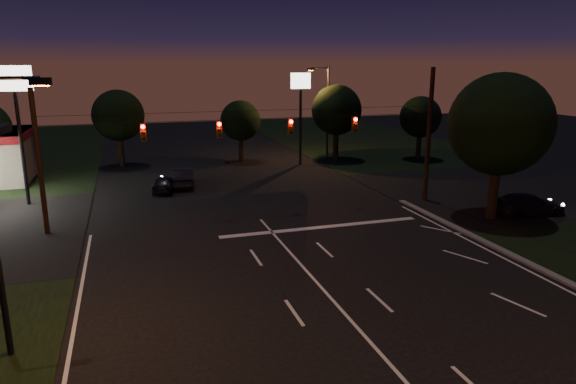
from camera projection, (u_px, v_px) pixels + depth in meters
name	position (u px, v px, depth m)	size (l,w,h in m)	color
ground	(360.00, 331.00, 18.19)	(140.00, 140.00, 0.00)	black
cross_street_right	(510.00, 189.00, 38.84)	(20.00, 16.00, 0.02)	black
stop_bar	(322.00, 227.00, 29.71)	(12.00, 0.50, 0.01)	silver
utility_pole_right	(424.00, 200.00, 35.57)	(0.30, 0.30, 9.00)	black
utility_pole_left	(48.00, 234.00, 28.56)	(0.28, 0.28, 8.00)	black
signal_span	(255.00, 127.00, 30.70)	(24.00, 0.40, 1.56)	black
pole_sign_left_near	(16.00, 100.00, 32.76)	(2.20, 0.30, 9.10)	black
pole_sign_right	(301.00, 97.00, 46.76)	(1.80, 0.30, 8.40)	black
street_light_right_far	(325.00, 106.00, 49.80)	(2.20, 0.35, 9.00)	black
tree_right_near	(498.00, 125.00, 30.17)	(6.00, 6.00, 8.76)	black
tree_far_b	(118.00, 116.00, 46.31)	(4.60, 4.60, 6.98)	black
tree_far_c	(240.00, 121.00, 48.75)	(3.80, 3.80, 5.86)	black
tree_far_d	(336.00, 111.00, 49.33)	(4.80, 4.80, 7.30)	black
tree_far_e	(420.00, 117.00, 49.97)	(4.00, 4.00, 6.18)	black
car_oncoming_a	(165.00, 184.00, 37.81)	(1.44, 3.58, 1.22)	black
car_oncoming_b	(183.00, 177.00, 39.56)	(1.53, 4.38, 1.44)	black
car_cross	(528.00, 204.00, 32.01)	(1.89, 4.66, 1.35)	black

